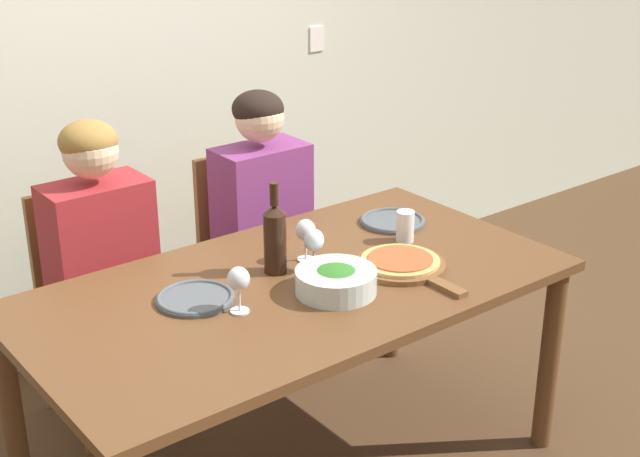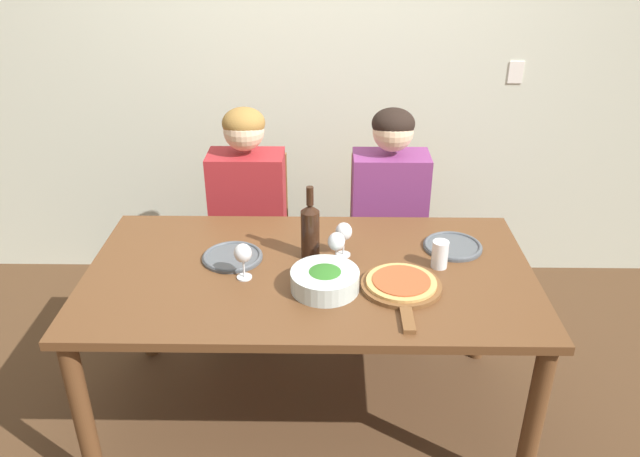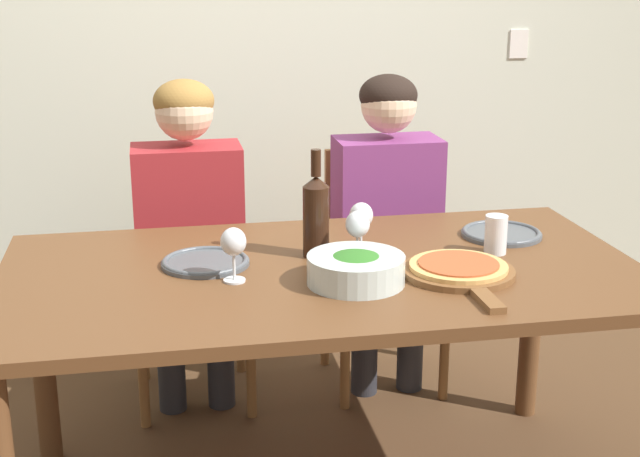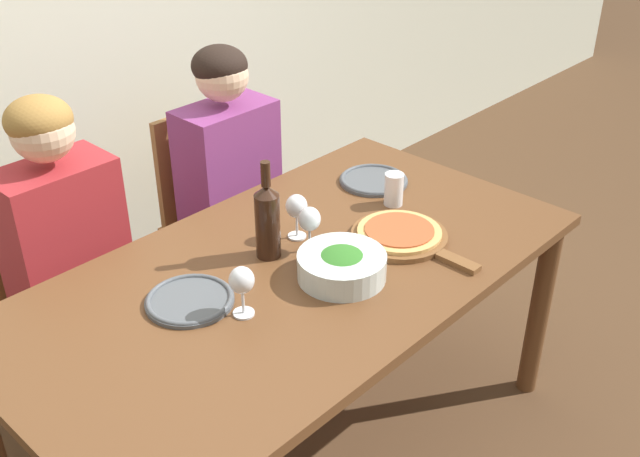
% 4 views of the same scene
% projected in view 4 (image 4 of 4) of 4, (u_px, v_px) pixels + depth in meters
% --- Properties ---
extents(ground_plane, '(40.00, 40.00, 0.00)m').
position_uv_depth(ground_plane, '(297.00, 449.00, 2.63)').
color(ground_plane, '#4C331E').
extents(dining_table, '(1.80, 0.96, 0.76)m').
position_uv_depth(dining_table, '(294.00, 294.00, 2.29)').
color(dining_table, brown).
rests_on(dining_table, ground).
extents(chair_left, '(0.42, 0.42, 0.90)m').
position_uv_depth(chair_left, '(61.00, 284.00, 2.68)').
color(chair_left, brown).
rests_on(chair_left, ground).
extents(chair_right, '(0.42, 0.42, 0.90)m').
position_uv_depth(chair_right, '(217.00, 212.00, 3.13)').
color(chair_right, brown).
rests_on(chair_right, ground).
extents(person_woman, '(0.47, 0.51, 1.20)m').
position_uv_depth(person_woman, '(66.00, 236.00, 2.49)').
color(person_woman, '#28282D').
rests_on(person_woman, ground).
extents(person_man, '(0.47, 0.51, 1.20)m').
position_uv_depth(person_man, '(231.00, 167.00, 2.94)').
color(person_man, '#28282D').
rests_on(person_man, ground).
extents(wine_bottle, '(0.08, 0.08, 0.32)m').
position_uv_depth(wine_bottle, '(267.00, 220.00, 2.25)').
color(wine_bottle, black).
rests_on(wine_bottle, dining_table).
extents(broccoli_bowl, '(0.26, 0.26, 0.09)m').
position_uv_depth(broccoli_bowl, '(342.00, 266.00, 2.18)').
color(broccoli_bowl, silver).
rests_on(broccoli_bowl, dining_table).
extents(dinner_plate_left, '(0.25, 0.25, 0.02)m').
position_uv_depth(dinner_plate_left, '(190.00, 300.00, 2.09)').
color(dinner_plate_left, '#4C5156').
rests_on(dinner_plate_left, dining_table).
extents(dinner_plate_right, '(0.25, 0.25, 0.02)m').
position_uv_depth(dinner_plate_right, '(374.00, 180.00, 2.74)').
color(dinner_plate_right, '#4C5156').
rests_on(dinner_plate_right, dining_table).
extents(pizza_on_board, '(0.31, 0.45, 0.04)m').
position_uv_depth(pizza_on_board, '(401.00, 235.00, 2.38)').
color(pizza_on_board, brown).
rests_on(pizza_on_board, dining_table).
extents(wine_glass_left, '(0.07, 0.07, 0.15)m').
position_uv_depth(wine_glass_left, '(242.00, 283.00, 2.00)').
color(wine_glass_left, silver).
rests_on(wine_glass_left, dining_table).
extents(wine_glass_right, '(0.07, 0.07, 0.15)m').
position_uv_depth(wine_glass_right, '(297.00, 208.00, 2.35)').
color(wine_glass_right, silver).
rests_on(wine_glass_right, dining_table).
extents(wine_glass_centre, '(0.07, 0.07, 0.15)m').
position_uv_depth(wine_glass_centre, '(309.00, 221.00, 2.28)').
color(wine_glass_centre, silver).
rests_on(wine_glass_centre, dining_table).
extents(water_tumbler, '(0.07, 0.07, 0.12)m').
position_uv_depth(water_tumbler, '(394.00, 189.00, 2.57)').
color(water_tumbler, silver).
rests_on(water_tumbler, dining_table).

